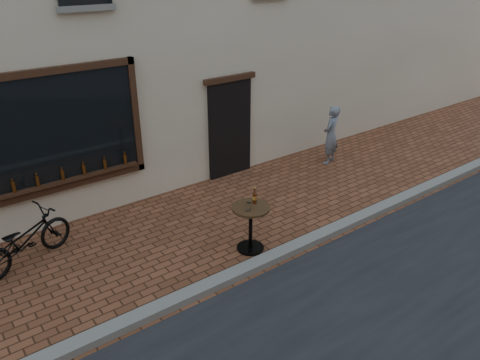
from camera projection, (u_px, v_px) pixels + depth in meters
ground at (258, 276)px, 7.50m from camera, size 90.00×90.00×0.00m
kerb at (251, 267)px, 7.62m from camera, size 90.00×0.25×0.12m
cargo_bicycle at (22, 240)px, 7.61m from camera, size 2.03×1.19×0.96m
bistro_table at (251, 219)px, 7.95m from camera, size 0.65×0.65×1.12m
pedestrian at (331, 135)px, 11.30m from camera, size 0.62×0.52×1.45m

